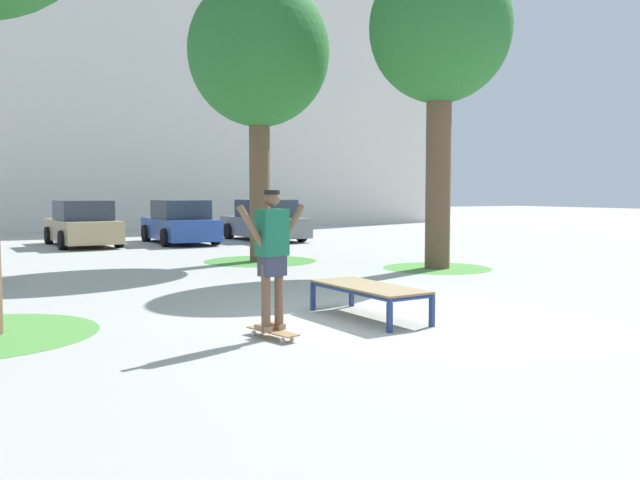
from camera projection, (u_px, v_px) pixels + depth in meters
ground_plane at (382, 320)px, 9.05m from camera, size 120.00×120.00×0.00m
building_facade at (20, 71)px, 30.56m from camera, size 43.90×4.00×14.81m
skate_box at (369, 289)px, 9.17m from camera, size 0.93×1.96×0.46m
skateboard at (273, 332)px, 7.93m from camera, size 0.40×0.82×0.09m
skater at (272, 250)px, 7.86m from camera, size 0.98×0.37×1.69m
tree_near_right at (440, 33)px, 14.92m from camera, size 3.23×3.23×7.19m
grass_patch_near_right at (437, 268)px, 15.31m from camera, size 2.51×2.51×0.01m
tree_mid_back at (259, 55)px, 16.53m from camera, size 3.56×3.56×7.16m
grass_patch_mid_back at (260, 261)px, 16.90m from camera, size 2.89×2.89×0.01m
car_tan at (83, 225)px, 21.69m from camera, size 2.15×4.32×1.50m
car_blue at (180, 223)px, 22.84m from camera, size 2.00×4.24×1.50m
car_grey at (265, 222)px, 24.27m from camera, size 2.18×4.33×1.50m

